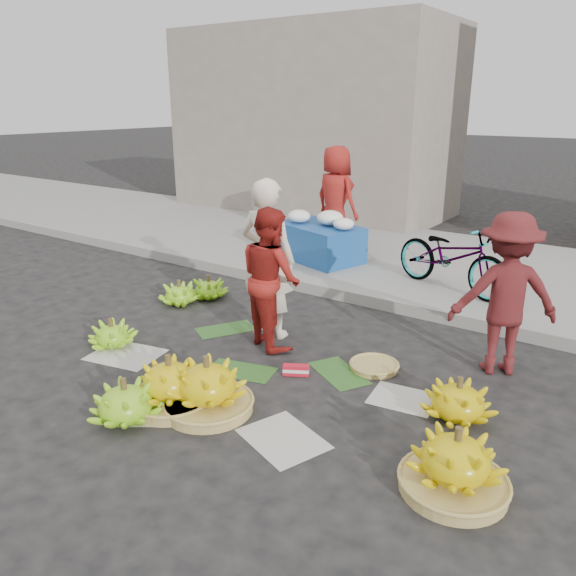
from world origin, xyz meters
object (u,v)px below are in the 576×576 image
Objects in this scene: banana_bunch_4 at (455,464)px; vendor_cream at (268,259)px; flower_table at (319,240)px; banana_bunch_0 at (112,334)px; bicycle at (452,256)px.

banana_bunch_4 is 3.05m from vendor_cream.
flower_table is at bearing 131.65° from banana_bunch_4.
banana_bunch_4 is 0.43× the size of vendor_cream.
flower_table is (-0.95, 2.58, -0.43)m from vendor_cream.
banana_bunch_4 is 5.37m from flower_table.
flower_table reaches higher than banana_bunch_4.
vendor_cream reaches higher than flower_table.
vendor_cream is at bearing 46.53° from banana_bunch_0.
banana_bunch_0 is 3.78m from banana_bunch_4.
vendor_cream reaches higher than banana_bunch_0.
banana_bunch_4 is 0.44× the size of bicycle.
bicycle is (1.24, 2.31, -0.30)m from vendor_cream.
flower_table reaches higher than banana_bunch_0.
bicycle reaches higher than banana_bunch_4.
vendor_cream is 2.78m from flower_table.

